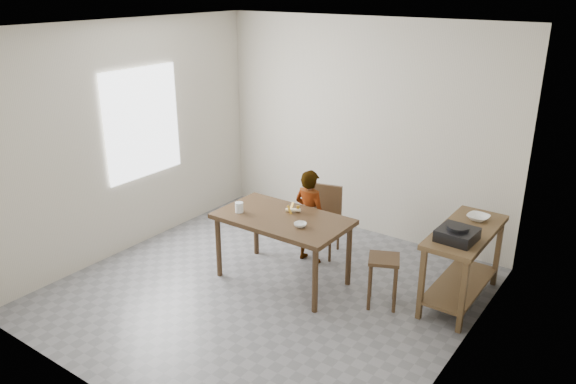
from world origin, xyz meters
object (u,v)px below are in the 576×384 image
Objects in this scene: prep_counter at (462,266)px; stool at (383,281)px; child at (310,216)px; dining_table at (283,249)px; dining_chair at (321,222)px.

prep_counter is 2.26× the size of stool.
child is (-1.73, -0.15, 0.16)m from prep_counter.
dining_table is 0.79m from dining_chair.
child is at bearing -105.55° from dining_chair.
dining_table is at bearing -171.13° from stool.
dining_table is 1.13m from stool.
dining_table reaches higher than stool.
child is (-0.01, 0.55, 0.18)m from dining_table.
prep_counter is at bearing 40.88° from stool.
child reaches higher than dining_table.
dining_table is 1.72× the size of dining_chair.
stool is (1.12, -0.61, -0.14)m from dining_chair.
prep_counter reaches higher than dining_table.
dining_table is 1.86m from prep_counter.
stool is at bearing -42.75° from dining_chair.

